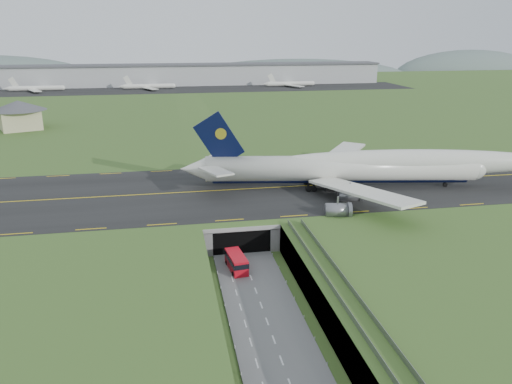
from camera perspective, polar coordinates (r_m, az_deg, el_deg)
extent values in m
plane|color=#385823|center=(96.88, -0.87, -9.06)|extent=(900.00, 900.00, 0.00)
cube|color=gray|center=(95.56, -0.88, -7.46)|extent=(800.00, 800.00, 6.00)
cube|color=slate|center=(90.29, -0.08, -11.12)|extent=(12.00, 75.00, 0.20)
cube|color=black|center=(124.94, -3.38, 0.20)|extent=(800.00, 44.00, 0.18)
cube|color=gray|center=(111.97, -2.49, -2.21)|extent=(16.00, 22.00, 1.00)
cube|color=gray|center=(112.19, -6.02, -3.62)|extent=(2.00, 22.00, 6.00)
cube|color=gray|center=(113.93, 1.02, -3.18)|extent=(2.00, 22.00, 6.00)
cube|color=black|center=(108.43, -2.10, -4.59)|extent=(12.00, 12.00, 5.00)
cube|color=#A8A8A3|center=(101.72, -1.63, -4.25)|extent=(17.00, 0.50, 0.80)
cube|color=#A8A8A3|center=(80.79, 9.18, -10.47)|extent=(3.00, 53.00, 0.50)
cube|color=gray|center=(80.01, 8.24, -10.11)|extent=(0.06, 53.00, 1.00)
cube|color=gray|center=(80.89, 10.15, -9.89)|extent=(0.06, 53.00, 1.00)
cylinder|color=#A8A8A3|center=(74.73, 11.53, -15.84)|extent=(0.90, 0.90, 5.60)
cylinder|color=#A8A8A3|center=(84.28, 8.51, -11.49)|extent=(0.90, 0.90, 5.60)
cylinder|color=#A8A8A3|center=(94.40, 6.19, -8.03)|extent=(0.90, 0.90, 5.60)
cylinder|color=silver|center=(127.29, 9.61, 2.69)|extent=(67.78, 17.30, 6.37)
sphere|color=silver|center=(137.54, 23.62, 2.56)|extent=(7.17, 7.17, 6.24)
cone|color=silver|center=(125.90, -7.12, 2.63)|extent=(7.86, 7.10, 6.05)
ellipsoid|color=silver|center=(131.51, 17.50, 3.24)|extent=(72.83, 17.64, 6.69)
ellipsoid|color=black|center=(136.94, 23.28, 2.88)|extent=(4.85, 3.47, 2.23)
cylinder|color=black|center=(127.95, 9.55, 1.61)|extent=(63.85, 13.10, 2.67)
cube|color=silver|center=(143.06, 9.26, 3.96)|extent=(24.30, 27.47, 2.68)
cube|color=silver|center=(132.24, -4.23, 4.13)|extent=(10.21, 11.42, 1.02)
cube|color=silver|center=(113.01, 11.99, 0.09)|extent=(17.02, 30.36, 2.68)
cube|color=silver|center=(117.82, -4.62, 2.41)|extent=(7.74, 11.81, 1.02)
cube|color=black|center=(123.64, -4.25, 6.00)|extent=(12.58, 2.65, 14.08)
cylinder|color=gold|center=(123.32, -4.03, 6.68)|extent=(2.86, 1.14, 2.79)
cylinder|color=slate|center=(137.45, 9.13, 2.07)|extent=(5.64, 4.08, 3.28)
cylinder|color=slate|center=(146.71, 6.63, 3.18)|extent=(5.64, 4.08, 3.28)
cylinder|color=slate|center=(119.69, 10.64, -0.38)|extent=(5.64, 4.08, 3.28)
cylinder|color=slate|center=(109.10, 9.27, -2.10)|extent=(5.64, 4.08, 3.28)
cylinder|color=black|center=(136.01, 20.79, 0.80)|extent=(1.16, 0.67, 1.09)
cube|color=black|center=(127.72, 7.54, 0.84)|extent=(7.02, 7.84, 1.39)
cube|color=red|center=(96.76, -2.25, -7.98)|extent=(3.71, 7.82, 3.01)
cube|color=black|center=(96.50, -2.25, -7.66)|extent=(3.78, 7.92, 1.00)
cube|color=black|center=(97.31, -2.24, -8.65)|extent=(3.45, 7.29, 0.50)
cylinder|color=black|center=(94.80, -2.61, -9.34)|extent=(0.46, 0.94, 0.90)
cylinder|color=black|center=(99.16, -3.36, -8.07)|extent=(0.46, 0.94, 0.90)
cylinder|color=black|center=(95.42, -1.08, -9.13)|extent=(0.46, 0.94, 0.90)
cylinder|color=black|center=(99.75, -1.89, -7.89)|extent=(0.46, 0.94, 0.90)
cube|color=#C0B98A|center=(225.82, -25.36, 7.46)|extent=(19.12, 19.12, 7.83)
cone|color=#4C4C51|center=(225.01, -25.56, 8.92)|extent=(28.04, 28.04, 3.92)
cube|color=#B2B2B2|center=(386.75, -8.41, 13.09)|extent=(300.00, 22.00, 15.00)
cube|color=#4C4C51|center=(386.24, -8.46, 14.20)|extent=(302.00, 24.00, 1.20)
cube|color=black|center=(357.57, -8.16, 11.55)|extent=(320.00, 50.00, 0.08)
cylinder|color=silver|center=(371.76, -23.81, 10.80)|extent=(34.00, 3.20, 3.20)
cylinder|color=silver|center=(362.21, -12.15, 11.74)|extent=(34.00, 3.20, 3.20)
cylinder|color=silver|center=(373.30, 3.93, 12.25)|extent=(34.00, 3.20, 3.20)
ellipsoid|color=slate|center=(534.59, 4.36, 12.59)|extent=(260.00, 91.00, 44.00)
ellipsoid|color=slate|center=(615.95, 23.10, 11.94)|extent=(180.00, 63.00, 60.00)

